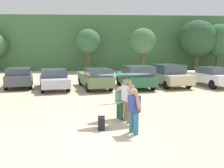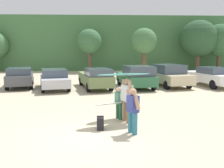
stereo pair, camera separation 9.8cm
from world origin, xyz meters
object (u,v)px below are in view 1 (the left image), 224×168
at_px(parked_car_dark_gray, 19,77).
at_px(parked_car_silver, 54,79).
at_px(person_companion, 134,108).
at_px(parked_car_champagne, 168,75).
at_px(person_child, 120,101).
at_px(surfboard_white, 117,103).
at_px(person_adult, 128,97).
at_px(parked_car_white, 210,76).
at_px(parked_car_olive_green, 95,78).
at_px(backpack_dropped, 101,123).
at_px(parked_car_forest_green, 136,76).
at_px(surfboard_teal, 125,74).

relative_size(parked_car_dark_gray, parked_car_silver, 0.91).
height_order(parked_car_silver, person_companion, person_companion).
bearing_deg(parked_car_champagne, parked_car_silver, 84.98).
bearing_deg(person_child, surfboard_white, -20.18).
distance_m(person_adult, person_child, 0.49).
xyz_separation_m(parked_car_white, person_child, (-7.59, -8.58, -0.03)).
distance_m(parked_car_olive_green, person_child, 7.91).
bearing_deg(backpack_dropped, parked_car_forest_green, 74.24).
relative_size(person_adult, surfboard_teal, 0.78).
distance_m(parked_car_olive_green, parked_car_champagne, 5.59).
bearing_deg(backpack_dropped, person_adult, 41.42).
distance_m(parked_car_white, surfboard_teal, 11.68).
height_order(parked_car_olive_green, person_companion, person_companion).
distance_m(parked_car_champagne, backpack_dropped, 11.34).
xyz_separation_m(parked_car_dark_gray, person_adult, (6.90, -9.05, 0.19)).
height_order(person_companion, surfboard_white, person_companion).
height_order(parked_car_dark_gray, parked_car_forest_green, parked_car_forest_green).
height_order(person_companion, surfboard_teal, surfboard_teal).
distance_m(parked_car_olive_green, person_companion, 9.65).
xyz_separation_m(parked_car_forest_green, parked_car_champagne, (2.59, 0.89, -0.00)).
distance_m(parked_car_olive_green, parked_car_white, 8.70).
relative_size(person_child, backpack_dropped, 2.91).
height_order(parked_car_dark_gray, parked_car_white, parked_car_white).
xyz_separation_m(person_companion, surfboard_teal, (-0.17, 1.34, 0.99)).
distance_m(person_child, person_companion, 1.74).
bearing_deg(parked_car_olive_green, surfboard_white, 173.79).
distance_m(parked_car_dark_gray, surfboard_white, 10.88).
bearing_deg(surfboard_teal, surfboard_white, -64.94).
bearing_deg(surfboard_white, parked_car_olive_green, -106.27).
xyz_separation_m(parked_car_forest_green, backpack_dropped, (-2.59, -9.18, -0.61)).
bearing_deg(person_adult, surfboard_white, -66.53).
relative_size(parked_car_silver, parked_car_white, 1.02).
distance_m(parked_car_white, surfboard_white, 11.53).
bearing_deg(parked_car_dark_gray, person_child, -156.33).
relative_size(parked_car_forest_green, parked_car_white, 0.96).
bearing_deg(surfboard_white, parked_car_dark_gray, -76.55).
bearing_deg(parked_car_silver, person_child, -166.87).
height_order(parked_car_champagne, surfboard_white, parked_car_champagne).
xyz_separation_m(person_adult, surfboard_white, (-0.38, 0.34, -0.30)).
xyz_separation_m(parked_car_silver, person_adult, (4.26, -8.19, 0.23)).
relative_size(person_adult, surfboard_white, 0.82).
height_order(parked_car_olive_green, surfboard_white, parked_car_olive_green).
xyz_separation_m(parked_car_dark_gray, person_companion, (6.95, -10.41, 0.09)).
bearing_deg(person_companion, person_adult, -112.99).
height_order(parked_car_dark_gray, backpack_dropped, parked_car_dark_gray).
bearing_deg(surfboard_white, person_child, 161.55).
bearing_deg(backpack_dropped, surfboard_white, 62.46).
height_order(person_adult, person_companion, person_adult).
bearing_deg(surfboard_white, person_adult, 115.21).
bearing_deg(person_companion, parked_car_forest_green, -123.99).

